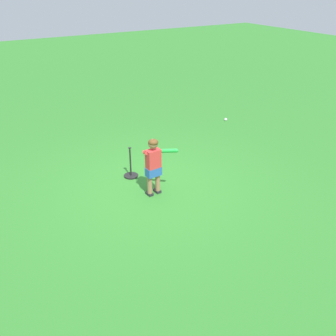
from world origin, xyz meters
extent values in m
plane|color=#2D7528|center=(0.00, 0.00, 0.00)|extent=(40.00, 40.00, 0.00)
cube|color=#232328|center=(0.23, -0.19, 0.03)|extent=(0.16, 0.10, 0.05)
cylinder|color=#996B4C|center=(0.25, -0.19, 0.21)|extent=(0.09, 0.09, 0.34)
cube|color=#232328|center=(0.22, -0.02, 0.03)|extent=(0.16, 0.10, 0.05)
cylinder|color=#996B4C|center=(0.24, -0.02, 0.21)|extent=(0.09, 0.09, 0.34)
cube|color=#2856A8|center=(0.25, -0.10, 0.46)|extent=(0.17, 0.28, 0.16)
cube|color=red|center=(0.25, -0.10, 0.71)|extent=(0.17, 0.26, 0.34)
sphere|color=#996B4C|center=(0.25, -0.10, 1.00)|extent=(0.17, 0.17, 0.17)
ellipsoid|color=#563819|center=(0.26, -0.10, 1.02)|extent=(0.19, 0.19, 0.11)
sphere|color=green|center=(0.11, -0.11, 0.80)|extent=(0.04, 0.04, 0.04)
cylinder|color=black|center=(0.17, -0.05, 0.81)|extent=(0.12, 0.12, 0.05)
cylinder|color=green|center=(0.34, 0.12, 0.85)|extent=(0.29, 0.29, 0.11)
sphere|color=green|center=(0.46, 0.24, 0.87)|extent=(0.07, 0.07, 0.07)
cylinder|color=red|center=(0.15, -0.14, 0.81)|extent=(0.28, 0.24, 0.14)
cylinder|color=red|center=(0.14, -0.08, 0.81)|extent=(0.25, 0.27, 0.14)
sphere|color=white|center=(-2.12, 3.47, 0.04)|extent=(0.08, 0.08, 0.08)
cylinder|color=black|center=(-0.57, -0.16, 0.01)|extent=(0.28, 0.28, 0.03)
cylinder|color=black|center=(-0.57, -0.16, 0.31)|extent=(0.03, 0.03, 0.55)
cone|color=black|center=(-0.57, -0.16, 0.60)|extent=(0.07, 0.07, 0.04)
camera|label=1|loc=(5.46, -2.94, 3.56)|focal=40.48mm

